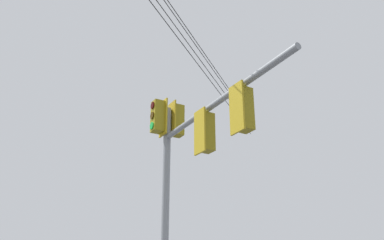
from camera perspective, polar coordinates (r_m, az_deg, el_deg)
name	(u,v)px	position (r m, az deg, el deg)	size (l,w,h in m)	color
signal_mast_assembly	(185,157)	(10.19, -0.91, -5.03)	(5.28, 1.70, 6.90)	gray
overhead_wire_span	(181,30)	(14.01, -1.50, 12.13)	(15.89, 11.89, 1.62)	black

